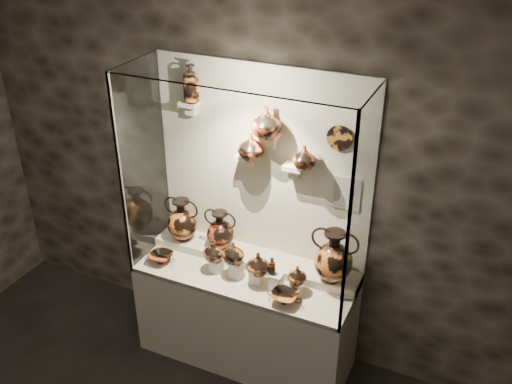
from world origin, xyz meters
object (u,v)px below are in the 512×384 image
amphora_mid (220,230)px  ovoid_vase_c (304,157)px  jug_e (297,275)px  kylix_right (285,297)px  amphora_left (182,220)px  lekythos_small (272,265)px  ovoid_vase_b (266,122)px  jug_b (233,253)px  amphora_right (334,256)px  lekythos_tall (191,82)px  jug_c (258,264)px  kylix_left (161,257)px  ovoid_vase_a (251,146)px  jug_a (213,251)px

amphora_mid → ovoid_vase_c: 0.99m
jug_e → kylix_right: size_ratio=0.57×
amphora_left → jug_e: amphora_left is taller
lekythos_small → kylix_right: bearing=-61.5°
ovoid_vase_b → amphora_mid: bearing=174.7°
jug_b → ovoid_vase_b: size_ratio=0.78×
amphora_right → lekythos_tall: (-1.17, 0.10, 1.12)m
amphora_mid → jug_b: size_ratio=1.91×
jug_c → kylix_left: jug_c is taller
kylix_left → lekythos_tall: size_ratio=0.77×
kylix_left → jug_e: bearing=-9.7°
kylix_left → lekythos_tall: (0.15, 0.35, 1.35)m
jug_e → lekythos_tall: (-0.96, 0.26, 1.24)m
jug_b → ovoid_vase_a: 0.81m
kylix_left → ovoid_vase_b: ovoid_vase_b is taller
jug_c → kylix_left: bearing=162.8°
lekythos_tall → ovoid_vase_c: size_ratio=1.81×
lekythos_small → kylix_left: 0.93m
jug_b → ovoid_vase_b: 1.02m
amphora_right → ovoid_vase_c: ovoid_vase_c is taller
jug_e → kylix_left: 1.12m
jug_a → jug_b: bearing=2.9°
amphora_left → jug_a: (0.39, -0.20, -0.07)m
jug_b → ovoid_vase_b: ovoid_vase_b is taller
kylix_left → ovoid_vase_b: (0.76, 0.31, 1.15)m
amphora_left → jug_e: (1.07, -0.18, -0.10)m
jug_a → jug_e: jug_a is taller
lekythos_small → kylix_right: size_ratio=0.60×
amphora_mid → lekythos_small: amphora_mid is taller
jug_a → lekythos_small: size_ratio=1.06×
jug_c → ovoid_vase_a: size_ratio=0.91×
amphora_right → lekythos_small: size_ratio=2.74×
amphora_mid → amphora_right: 0.94m
amphora_mid → jug_b: 0.31m
jug_c → lekythos_tall: 1.41m
jug_e → ovoid_vase_b: (-0.35, 0.22, 1.05)m
amphora_mid → ovoid_vase_b: ovoid_vase_b is taller
lekythos_tall → ovoid_vase_a: (0.49, -0.03, -0.41)m
lekythos_small → jug_b: bearing=158.2°
jug_b → jug_e: size_ratio=1.19×
jug_b → kylix_right: size_ratio=0.68×
amphora_right → kylix_right: (-0.25, -0.31, -0.23)m
jug_e → kylix_left: (-1.11, -0.10, -0.10)m
ovoid_vase_b → ovoid_vase_c: size_ratio=1.28×
jug_c → jug_a: bearing=156.8°
amphora_left → ovoid_vase_b: ovoid_vase_b is taller
jug_a → jug_b: jug_b is taller
kylix_left → kylix_right: kylix_right is taller
amphora_mid → amphora_right: amphora_right is taller
jug_a → ovoid_vase_b: ovoid_vase_b is taller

